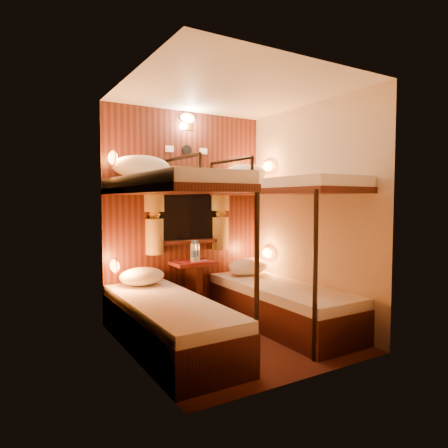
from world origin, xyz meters
TOP-DOWN VIEW (x-y plane):
  - floor at (0.00, 0.00)m, footprint 2.10×2.10m
  - ceiling at (0.00, 0.00)m, footprint 2.10×2.10m
  - wall_back at (0.00, 1.05)m, footprint 2.40×0.00m
  - wall_front at (0.00, -1.05)m, footprint 2.40×0.00m
  - wall_left at (-1.00, 0.00)m, footprint 0.00×2.40m
  - wall_right at (1.00, 0.00)m, footprint 0.00×2.40m
  - back_panel at (0.00, 1.04)m, footprint 2.00×0.03m
  - bunk_left at (-0.65, 0.07)m, footprint 0.72×1.90m
  - bunk_right at (0.65, 0.07)m, footprint 0.72×1.90m
  - window at (0.00, 1.00)m, footprint 1.00×0.12m
  - curtains at (0.00, 0.97)m, footprint 1.10×0.22m
  - back_fixtures at (0.00, 1.00)m, footprint 0.54×0.09m
  - reading_lamps at (-0.00, 0.70)m, footprint 2.00×0.20m
  - table at (0.00, 0.85)m, footprint 0.50×0.34m
  - bottle_left at (0.05, 0.87)m, footprint 0.07×0.07m
  - bottle_right at (-0.02, 0.81)m, footprint 0.07×0.07m
  - sachet_a at (0.06, 0.83)m, footprint 0.09×0.07m
  - sachet_b at (0.12, 0.82)m, footprint 0.07×0.05m
  - pillow_lower_left at (-0.65, 0.77)m, footprint 0.48×0.35m
  - pillow_lower_right at (0.65, 0.69)m, footprint 0.51×0.37m
  - pillow_upper_left at (-0.65, 0.75)m, footprint 0.61×0.43m
  - pillow_upper_right at (0.65, 0.72)m, footprint 0.52×0.37m

SIDE VIEW (x-z plane):
  - floor at x=0.00m, z-range 0.00..0.00m
  - table at x=0.00m, z-range 0.09..0.74m
  - pillow_lower_left at x=-0.65m, z-range 0.46..0.65m
  - pillow_lower_right at x=0.65m, z-range 0.46..0.66m
  - bunk_left at x=-0.65m, z-range -0.35..1.47m
  - bunk_right at x=0.65m, z-range -0.35..1.47m
  - sachet_b at x=0.12m, z-range 0.65..0.66m
  - sachet_a at x=0.06m, z-range 0.65..0.66m
  - bottle_left at x=0.05m, z-range 0.63..0.87m
  - bottle_right at x=-0.02m, z-range 0.63..0.88m
  - window at x=0.00m, z-range 0.79..1.58m
  - wall_back at x=0.00m, z-range 0.00..2.40m
  - wall_front at x=0.00m, z-range 0.00..2.40m
  - wall_left at x=-1.00m, z-range 0.00..2.40m
  - wall_right at x=1.00m, z-range 0.00..2.40m
  - back_panel at x=0.00m, z-range 0.00..2.40m
  - reading_lamps at x=0.00m, z-range 0.62..1.86m
  - curtains at x=0.00m, z-range 0.76..1.76m
  - pillow_upper_right at x=0.65m, z-range 1.59..1.79m
  - pillow_upper_left at x=-0.65m, z-range 1.59..1.83m
  - back_fixtures at x=0.00m, z-range 2.00..2.49m
  - ceiling at x=0.00m, z-range 2.40..2.40m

